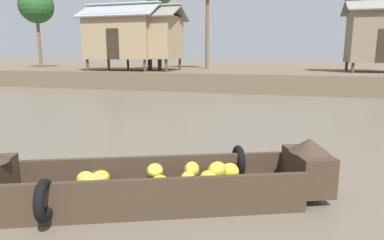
{
  "coord_description": "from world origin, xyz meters",
  "views": [
    {
      "loc": [
        1.85,
        1.36,
        2.06
      ],
      "look_at": [
        -0.14,
        8.25,
        0.65
      ],
      "focal_mm": 31.27,
      "sensor_mm": 36.0,
      "label": 1
    }
  ],
  "objects": [
    {
      "name": "riverbank_strip",
      "position": [
        0.0,
        28.95,
        0.52
      ],
      "size": [
        160.0,
        20.0,
        1.03
      ],
      "primitive_type": "cube",
      "color": "brown",
      "rests_on": "ground"
    },
    {
      "name": "palm_tree_mid",
      "position": [
        -17.1,
        23.86,
        5.69
      ],
      "size": [
        2.62,
        2.62,
        6.0
      ],
      "color": "brown",
      "rests_on": "riverbank_strip"
    },
    {
      "name": "stilt_house_left",
      "position": [
        -8.3,
        21.05,
        3.16
      ],
      "size": [
        4.97,
        3.43,
        4.17
      ],
      "color": "#4C3826",
      "rests_on": "riverbank_strip"
    },
    {
      "name": "stilt_house_mid_right",
      "position": [
        6.75,
        23.18,
        3.14
      ],
      "size": [
        4.04,
        3.1,
        4.19
      ],
      "color": "#4C3826",
      "rests_on": "riverbank_strip"
    },
    {
      "name": "vendor_person",
      "position": [
        -6.77,
        21.51,
        1.96
      ],
      "size": [
        0.44,
        0.44,
        1.66
      ],
      "color": "#332D28",
      "rests_on": "riverbank_strip"
    },
    {
      "name": "stilt_house_mid_left",
      "position": [
        -7.09,
        21.52,
        3.14
      ],
      "size": [
        4.92,
        3.52,
        4.05
      ],
      "color": "#4C3826",
      "rests_on": "riverbank_strip"
    },
    {
      "name": "banana_boat",
      "position": [
        0.16,
        5.45,
        0.31
      ],
      "size": [
        4.83,
        2.66,
        0.88
      ],
      "color": "#3D2D21",
      "rests_on": "ground"
    },
    {
      "name": "ground_plane",
      "position": [
        0.0,
        10.0,
        0.0
      ],
      "size": [
        300.0,
        300.0,
        0.0
      ],
      "primitive_type": "plane",
      "color": "#665B4C"
    }
  ]
}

